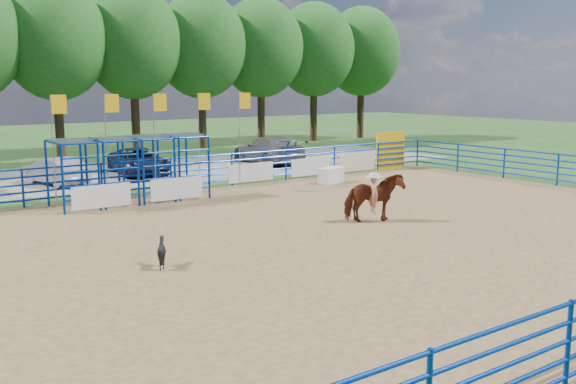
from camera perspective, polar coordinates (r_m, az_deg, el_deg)
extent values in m
plane|color=#325722|center=(19.43, 2.37, -4.11)|extent=(120.00, 120.00, 0.00)
cube|color=olive|center=(19.43, 2.37, -4.08)|extent=(30.00, 20.00, 0.02)
cube|color=gray|center=(34.25, -15.31, 1.59)|extent=(40.00, 10.00, 0.01)
cube|color=silver|center=(29.91, 3.85, 1.50)|extent=(1.47, 1.00, 0.71)
imported|color=maroon|center=(21.58, 7.63, -0.51)|extent=(2.13, 1.46, 1.64)
imported|color=#AF2B19|center=(21.47, 7.67, 1.40)|extent=(0.42, 0.52, 1.23)
cylinder|color=white|center=(21.39, 7.71, 3.11)|extent=(0.54, 0.54, 0.12)
imported|color=black|center=(16.64, -11.17, -5.24)|extent=(0.87, 0.83, 0.76)
imported|color=gray|center=(31.32, -19.99, 1.79)|extent=(2.27, 4.05, 1.26)
imported|color=#141933|center=(33.61, -13.14, 2.67)|extent=(2.65, 4.95, 1.32)
imported|color=#5D5D60|center=(37.14, -1.72, 3.77)|extent=(2.50, 5.57, 1.59)
cube|color=white|center=(24.31, -16.23, -0.36)|extent=(2.20, 0.04, 0.85)
cube|color=white|center=(25.43, -9.85, 0.31)|extent=(2.20, 0.04, 0.85)
cube|color=white|center=(29.62, -3.30, 1.76)|extent=(2.40, 0.04, 0.85)
cube|color=white|center=(31.60, 2.08, 2.27)|extent=(2.40, 0.04, 0.85)
cube|color=beige|center=(33.50, 6.17, 2.64)|extent=(2.40, 0.04, 0.90)
cube|color=#E4A70C|center=(35.24, 9.08, 3.66)|extent=(2.00, 0.12, 2.00)
cylinder|color=#3F2B19|center=(42.57, -19.68, 6.13)|extent=(0.56, 0.56, 4.80)
ellipsoid|color=#1E501A|center=(42.61, -20.09, 13.06)|extent=(6.40, 6.40, 7.36)
cylinder|color=#3F2B19|center=(44.19, -13.41, 6.54)|extent=(0.56, 0.56, 4.80)
ellipsoid|color=#1E501A|center=(44.23, -13.68, 13.22)|extent=(6.40, 6.40, 7.36)
cylinder|color=#3F2B19|center=(46.30, -7.63, 6.85)|extent=(0.56, 0.56, 4.80)
ellipsoid|color=#1E501A|center=(46.34, -7.78, 13.23)|extent=(6.40, 6.40, 7.36)
cylinder|color=#3F2B19|center=(48.83, -2.40, 7.07)|extent=(0.56, 0.56, 4.80)
ellipsoid|color=#1E501A|center=(48.86, -2.44, 13.12)|extent=(6.40, 6.40, 7.36)
cylinder|color=#3F2B19|center=(51.72, 2.29, 7.22)|extent=(0.56, 0.56, 4.80)
ellipsoid|color=#1E501A|center=(51.75, 2.33, 12.93)|extent=(6.40, 6.40, 7.36)
cylinder|color=#3F2B19|center=(54.91, 6.46, 7.31)|extent=(0.56, 0.56, 4.80)
ellipsoid|color=#1E501A|center=(54.95, 6.56, 12.69)|extent=(6.40, 6.40, 7.36)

